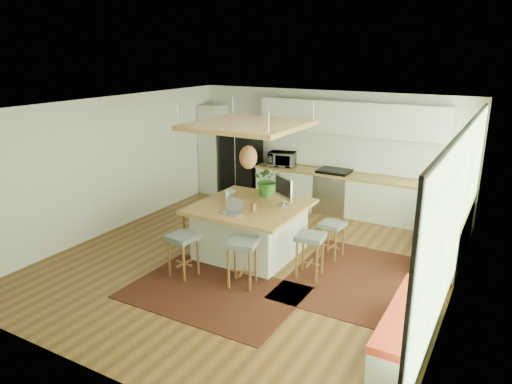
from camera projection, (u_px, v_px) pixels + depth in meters
The scene contains 34 objects.
floor at pixel (252, 260), 8.36m from camera, with size 7.00×7.00×0.00m, color #513317.
ceiling at pixel (252, 106), 7.57m from camera, with size 7.00×7.00×0.00m, color white.
wall_back at pixel (328, 150), 10.88m from camera, with size 6.50×6.50×0.00m, color silver.
wall_front at pixel (88, 267), 5.05m from camera, with size 6.50×6.50×0.00m, color silver.
wall_left at pixel (112, 165), 9.50m from camera, with size 7.00×7.00×0.00m, color silver.
wall_right at pixel (458, 220), 6.43m from camera, with size 7.00×7.00×0.00m, color silver.
window_wall at pixel (457, 216), 6.43m from camera, with size 0.10×6.20×2.60m, color black, non-canonical shape.
pantry at pixel (214, 149), 12.07m from camera, with size 0.55×0.60×2.25m, color silver.
back_counter_base at pixel (344, 195), 10.62m from camera, with size 4.20×0.60×0.88m, color silver.
back_counter_top at pixel (345, 175), 10.49m from camera, with size 4.24×0.64×0.05m, color olive.
backsplash at pixel (350, 153), 10.61m from camera, with size 4.20×0.02×0.80m, color white.
upper_cabinets at pixel (350, 118), 10.24m from camera, with size 4.20×0.34×0.70m, color silver.
range at pixel (333, 191), 10.72m from camera, with size 0.76×0.62×1.00m, color #A5A5AA, non-canonical shape.
right_counter_base at pixel (448, 231), 8.52m from camera, with size 0.60×2.50×0.88m, color silver.
right_counter_top at pixel (451, 207), 8.38m from camera, with size 0.64×2.54×0.05m, color olive.
window_bench at pixel (409, 327), 5.89m from camera, with size 0.52×2.00×0.50m, color silver, non-canonical shape.
ceiling_panel at pixel (248, 140), 8.24m from camera, with size 1.86×1.86×0.80m, color olive, non-canonical shape.
rug_near at pixel (213, 292), 7.24m from camera, with size 2.60×1.80×0.01m, color black.
rug_right at pixel (350, 277), 7.73m from camera, with size 1.80×2.60×0.01m, color black.
fridge at pixel (242, 160), 11.75m from camera, with size 0.89×0.70×1.79m, color black, non-canonical shape.
island at pixel (251, 229), 8.51m from camera, with size 1.85×1.85×0.93m, color olive, non-canonical shape.
stool_near_left at pixel (184, 256), 7.68m from camera, with size 0.43×0.43×0.73m, color #4D5555, non-canonical shape.
stool_near_right at pixel (242, 265), 7.37m from camera, with size 0.45×0.45×0.76m, color #4D5555, non-canonical shape.
stool_right_front at pixel (310, 256), 7.67m from camera, with size 0.44×0.44×0.74m, color #4D5555, non-canonical shape.
stool_right_back at pixel (332, 239), 8.38m from camera, with size 0.39×0.39×0.66m, color #4D5555, non-canonical shape.
stool_left_side at pixel (196, 227), 8.95m from camera, with size 0.42×0.42×0.71m, color #4D5555, non-canonical shape.
laptop at pixel (231, 207), 7.90m from camera, with size 0.35×0.37×0.26m, color #A5A5AA, non-canonical shape.
monitor at pixel (283, 191), 8.28m from camera, with size 0.57×0.20×0.53m, color #A5A5AA, non-canonical shape.
microwave at pixel (282, 158), 11.13m from camera, with size 0.61×0.34×0.41m, color #A5A5AA.
island_plant at pixel (268, 183), 8.84m from camera, with size 0.55×0.61×0.48m, color #1E4C19.
island_bowl at pixel (230, 192), 9.05m from camera, with size 0.21×0.21×0.05m, color white.
island_bottle_0 at pixel (227, 194), 8.69m from camera, with size 0.07×0.07×0.19m, color teal.
island_bottle_1 at pixel (227, 199), 8.41m from camera, with size 0.07×0.07×0.19m, color #BAB9C0.
island_bottle_2 at pixel (254, 207), 7.98m from camera, with size 0.07×0.07×0.19m, color brown.
Camera 1 is at (3.83, -6.62, 3.57)m, focal length 33.21 mm.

